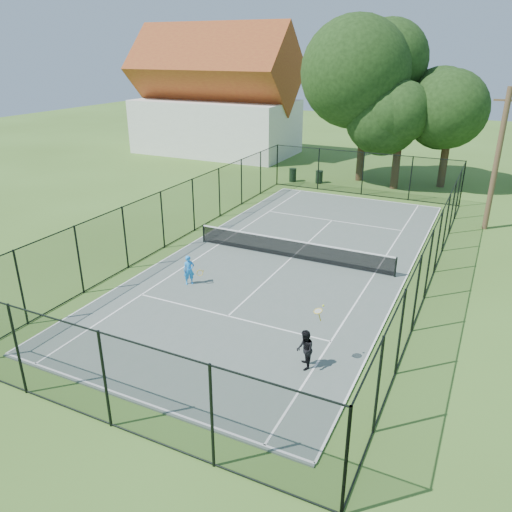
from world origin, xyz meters
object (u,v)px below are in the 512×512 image
at_px(trash_bin_right, 319,177).
at_px(player_black, 305,350).
at_px(utility_pole, 497,160).
at_px(player_blue, 189,270).
at_px(trash_bin_left, 293,175).
at_px(tennis_net, 292,248).

distance_m(trash_bin_right, player_black, 24.29).
distance_m(trash_bin_right, utility_pole, 13.81).
relative_size(utility_pole, player_blue, 5.97).
relative_size(trash_bin_left, player_blue, 0.79).
bearing_deg(player_blue, trash_bin_left, 98.65).
bearing_deg(player_blue, tennis_net, 58.10).
distance_m(tennis_net, trash_bin_left, 15.48).
height_order(trash_bin_right, utility_pole, utility_pole).
height_order(trash_bin_right, player_black, player_black).
relative_size(trash_bin_left, trash_bin_right, 1.08).
bearing_deg(trash_bin_left, tennis_net, -68.11).
distance_m(trash_bin_left, utility_pole, 15.39).
distance_m(tennis_net, player_blue, 5.45).
xyz_separation_m(tennis_net, trash_bin_left, (-5.77, 14.36, -0.06)).
distance_m(trash_bin_left, trash_bin_right, 2.04).
height_order(trash_bin_left, trash_bin_right, trash_bin_left).
distance_m(trash_bin_left, player_blue, 19.21).
bearing_deg(tennis_net, player_black, -65.17).
height_order(trash_bin_left, player_black, player_black).
bearing_deg(trash_bin_right, player_blue, -87.34).
xyz_separation_m(utility_pole, player_black, (-4.44, -17.24, -3.20)).
bearing_deg(trash_bin_left, trash_bin_right, 13.26).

